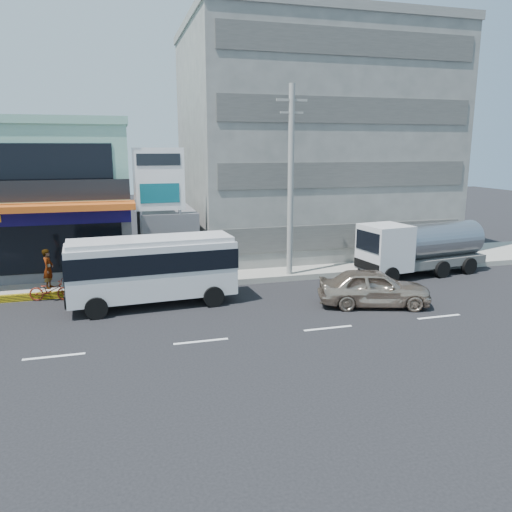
# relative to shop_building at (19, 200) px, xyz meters

# --- Properties ---
(ground) EXTENTS (120.00, 120.00, 0.00)m
(ground) POSITION_rel_shop_building_xyz_m (8.00, -13.95, -4.00)
(ground) COLOR black
(ground) RESTS_ON ground
(sidewalk) EXTENTS (70.00, 5.00, 0.30)m
(sidewalk) POSITION_rel_shop_building_xyz_m (13.00, -4.45, -3.85)
(sidewalk) COLOR gray
(sidewalk) RESTS_ON ground
(shop_building) EXTENTS (12.40, 11.70, 8.00)m
(shop_building) POSITION_rel_shop_building_xyz_m (0.00, 0.00, 0.00)
(shop_building) COLOR #504F55
(shop_building) RESTS_ON ground
(concrete_building) EXTENTS (16.00, 12.00, 14.00)m
(concrete_building) POSITION_rel_shop_building_xyz_m (18.00, 1.05, 3.00)
(concrete_building) COLOR gray
(concrete_building) RESTS_ON ground
(gap_structure) EXTENTS (3.00, 6.00, 3.50)m
(gap_structure) POSITION_rel_shop_building_xyz_m (8.00, -1.95, -2.25)
(gap_structure) COLOR #504F55
(gap_structure) RESTS_ON ground
(satellite_dish) EXTENTS (1.50, 1.50, 0.15)m
(satellite_dish) POSITION_rel_shop_building_xyz_m (8.00, -2.95, -0.42)
(satellite_dish) COLOR slate
(satellite_dish) RESTS_ON gap_structure
(billboard) EXTENTS (2.60, 0.18, 6.90)m
(billboard) POSITION_rel_shop_building_xyz_m (7.50, -4.75, 0.93)
(billboard) COLOR gray
(billboard) RESTS_ON ground
(utility_pole_near) EXTENTS (1.60, 0.30, 10.00)m
(utility_pole_near) POSITION_rel_shop_building_xyz_m (14.00, -6.55, 1.15)
(utility_pole_near) COLOR #999993
(utility_pole_near) RESTS_ON ground
(minibus) EXTENTS (7.40, 2.92, 3.04)m
(minibus) POSITION_rel_shop_building_xyz_m (6.68, -9.08, -2.18)
(minibus) COLOR silver
(minibus) RESTS_ON ground
(sedan) EXTENTS (5.24, 3.30, 1.66)m
(sedan) POSITION_rel_shop_building_xyz_m (16.11, -11.82, -3.17)
(sedan) COLOR #BBA58F
(sedan) RESTS_ON ground
(tanker_truck) EXTENTS (7.65, 3.27, 2.92)m
(tanker_truck) POSITION_rel_shop_building_xyz_m (21.15, -7.49, -2.43)
(tanker_truck) COLOR silver
(tanker_truck) RESTS_ON ground
(motorcycle_rider) EXTENTS (1.97, 1.01, 2.41)m
(motorcycle_rider) POSITION_rel_shop_building_xyz_m (2.16, -7.15, -3.20)
(motorcycle_rider) COLOR #5D1A0D
(motorcycle_rider) RESTS_ON ground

